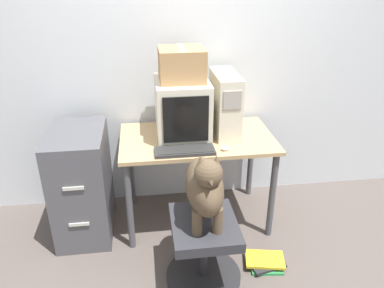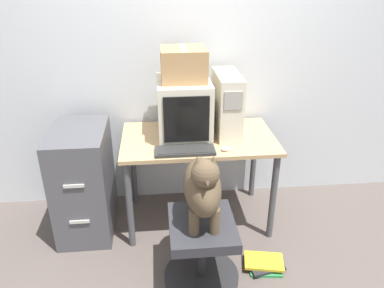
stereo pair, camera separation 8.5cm
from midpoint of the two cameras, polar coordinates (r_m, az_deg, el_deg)
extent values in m
plane|color=#564C47|center=(3.04, 0.85, -14.98)|extent=(12.00, 12.00, 0.00)
cube|color=silver|center=(3.14, -1.12, 13.21)|extent=(8.00, 0.05, 2.60)
cube|color=tan|center=(2.92, -0.07, 0.82)|extent=(1.19, 0.70, 0.03)
cylinder|color=#4C4C51|center=(2.84, -10.37, -9.42)|extent=(0.05, 0.05, 0.73)
cylinder|color=#4C4C51|center=(2.97, 11.31, -7.76)|extent=(0.05, 0.05, 0.73)
cylinder|color=#4C4C51|center=(3.35, -10.07, -3.50)|extent=(0.05, 0.05, 0.73)
cylinder|color=#4C4C51|center=(3.46, 8.25, -2.34)|extent=(0.05, 0.05, 0.73)
cube|color=beige|center=(2.89, -2.36, 5.50)|extent=(0.40, 0.48, 0.44)
cube|color=black|center=(2.66, -1.85, 3.71)|extent=(0.33, 0.01, 0.34)
cube|color=beige|center=(2.93, 4.19, 6.18)|extent=(0.18, 0.47, 0.48)
cube|color=#9E998E|center=(2.68, 5.28, 6.66)|extent=(0.13, 0.01, 0.13)
cube|color=#2D2D2D|center=(2.67, -2.03, -1.08)|extent=(0.43, 0.16, 0.02)
cube|color=#292928|center=(2.66, -2.04, -0.81)|extent=(0.40, 0.13, 0.00)
ellipsoid|color=silver|center=(2.70, 4.13, -0.68)|extent=(0.06, 0.04, 0.03)
cylinder|color=#262628|center=(2.77, 0.81, -19.39)|extent=(0.52, 0.52, 0.04)
cylinder|color=#262628|center=(2.62, 0.84, -16.23)|extent=(0.05, 0.05, 0.37)
cube|color=#2D2D33|center=(2.48, 0.87, -12.45)|extent=(0.43, 0.49, 0.07)
ellipsoid|color=brown|center=(2.34, 0.82, -6.43)|extent=(0.23, 0.49, 0.32)
cylinder|color=brown|center=(2.32, -0.30, -11.82)|extent=(0.06, 0.06, 0.17)
cylinder|color=brown|center=(2.33, 2.86, -11.55)|extent=(0.06, 0.06, 0.17)
sphere|color=brown|center=(2.14, 1.38, -4.51)|extent=(0.17, 0.17, 0.17)
cone|color=#3E3123|center=(2.08, 1.70, -5.84)|extent=(0.08, 0.08, 0.08)
cone|color=brown|center=(2.10, 0.12, -2.80)|extent=(0.06, 0.06, 0.08)
cone|color=brown|center=(2.12, 2.60, -2.64)|extent=(0.06, 0.06, 0.08)
torus|color=orange|center=(2.19, 1.27, -5.66)|extent=(0.12, 0.12, 0.02)
cube|color=#4C4C51|center=(3.07, -17.16, -5.76)|extent=(0.41, 0.62, 0.87)
cube|color=beige|center=(2.73, -18.48, -6.43)|extent=(0.14, 0.01, 0.02)
cube|color=beige|center=(2.89, -17.63, -11.58)|extent=(0.14, 0.01, 0.02)
cube|color=#A87F51|center=(2.79, -2.48, 12.02)|extent=(0.33, 0.32, 0.24)
cube|color=beige|center=(2.76, -2.53, 14.41)|extent=(0.04, 0.31, 0.00)
cube|color=#2D8C47|center=(2.89, 10.30, -17.74)|extent=(0.24, 0.21, 0.02)
cube|color=#262628|center=(2.88, 10.43, -17.44)|extent=(0.27, 0.20, 0.02)
cube|color=gold|center=(2.88, 10.16, -16.93)|extent=(0.31, 0.23, 0.02)
camera|label=1|loc=(0.04, -90.94, -0.45)|focal=35.00mm
camera|label=2|loc=(0.04, 89.06, 0.45)|focal=35.00mm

